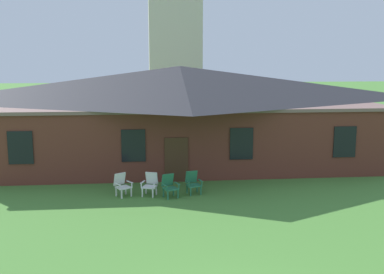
# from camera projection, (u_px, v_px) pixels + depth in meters

# --- Properties ---
(brick_building) EXTENTS (20.89, 10.40, 5.27)m
(brick_building) POSITION_uv_depth(u_px,v_px,m) (180.00, 112.00, 26.37)
(brick_building) COLOR brown
(brick_building) RESTS_ON ground
(dome_tower) EXTENTS (5.18, 5.18, 19.27)m
(dome_tower) POSITION_uv_depth(u_px,v_px,m) (174.00, 24.00, 43.66)
(dome_tower) COLOR beige
(dome_tower) RESTS_ON ground
(lawn_chair_by_porch) EXTENTS (0.84, 0.87, 0.96)m
(lawn_chair_by_porch) POSITION_uv_depth(u_px,v_px,m) (122.00, 184.00, 19.56)
(lawn_chair_by_porch) COLOR silver
(lawn_chair_by_porch) RESTS_ON ground
(lawn_chair_near_door) EXTENTS (0.77, 0.82, 0.96)m
(lawn_chair_near_door) POSITION_uv_depth(u_px,v_px,m) (150.00, 183.00, 19.67)
(lawn_chair_near_door) COLOR white
(lawn_chair_near_door) RESTS_ON ground
(lawn_chair_left_end) EXTENTS (0.78, 0.83, 0.96)m
(lawn_chair_left_end) POSITION_uv_depth(u_px,v_px,m) (169.00, 185.00, 19.39)
(lawn_chair_left_end) COLOR #28704C
(lawn_chair_left_end) RESTS_ON ground
(lawn_chair_middle) EXTENTS (0.74, 0.79, 0.96)m
(lawn_chair_middle) POSITION_uv_depth(u_px,v_px,m) (193.00, 182.00, 19.90)
(lawn_chair_middle) COLOR #28704C
(lawn_chair_middle) RESTS_ON ground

